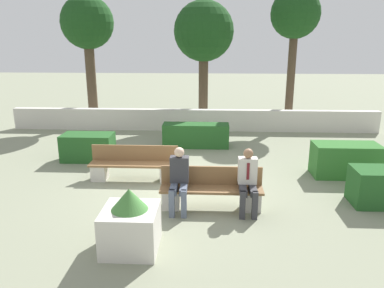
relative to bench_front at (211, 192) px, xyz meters
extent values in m
plane|color=gray|center=(-0.70, 1.19, -0.33)|extent=(60.00, 60.00, 0.00)
cube|color=beige|center=(-0.70, 6.83, 0.07)|extent=(13.97, 0.30, 0.81)
cube|color=brown|center=(0.00, -0.05, 0.08)|extent=(2.13, 0.44, 0.05)
cube|color=brown|center=(0.00, 0.20, 0.31)|extent=(2.13, 0.04, 0.40)
cube|color=beige|center=(-0.84, -0.05, -0.14)|extent=(0.36, 0.40, 0.39)
cube|color=beige|center=(0.84, -0.05, -0.14)|extent=(0.36, 0.40, 0.39)
cube|color=brown|center=(-1.94, 1.47, 0.08)|extent=(2.18, 0.44, 0.05)
cube|color=brown|center=(-1.94, 1.72, 0.31)|extent=(2.18, 0.04, 0.40)
cube|color=beige|center=(-2.80, 1.47, -0.14)|extent=(0.36, 0.40, 0.39)
cube|color=beige|center=(-1.08, 1.47, -0.14)|extent=(0.36, 0.40, 0.39)
cube|color=#333338|center=(0.63, -0.26, 0.17)|extent=(0.14, 0.46, 0.13)
cube|color=#333338|center=(0.83, -0.26, 0.17)|extent=(0.14, 0.46, 0.13)
cube|color=#333338|center=(0.61, -0.49, -0.05)|extent=(0.11, 0.11, 0.57)
cube|color=#333338|center=(0.85, -0.49, -0.05)|extent=(0.11, 0.11, 0.57)
cube|color=beige|center=(0.73, -0.02, 0.51)|extent=(0.38, 0.22, 0.54)
sphere|color=#936B4C|center=(0.73, -0.04, 0.88)|extent=(0.20, 0.20, 0.20)
cube|color=maroon|center=(0.73, -0.13, 0.53)|extent=(0.06, 0.01, 0.35)
cube|color=#515B70|center=(-0.76, -0.26, 0.17)|extent=(0.14, 0.46, 0.13)
cube|color=#515B70|center=(-0.56, -0.26, 0.17)|extent=(0.14, 0.46, 0.13)
cube|color=#515B70|center=(-0.78, -0.49, -0.05)|extent=(0.11, 0.11, 0.57)
cube|color=#515B70|center=(-0.54, -0.49, -0.05)|extent=(0.11, 0.11, 0.57)
cube|color=#333338|center=(-0.66, -0.02, 0.51)|extent=(0.38, 0.22, 0.54)
sphere|color=beige|center=(-0.66, -0.04, 0.88)|extent=(0.20, 0.20, 0.20)
cube|color=#33702D|center=(3.44, 2.05, 0.09)|extent=(1.65, 0.79, 0.85)
cube|color=#235623|center=(-0.50, 4.56, 0.05)|extent=(2.14, 0.63, 0.77)
cube|color=#235623|center=(-3.58, 3.02, 0.05)|extent=(1.45, 0.79, 0.78)
cube|color=beige|center=(-1.35, -1.68, 0.03)|extent=(0.91, 0.91, 0.73)
cone|color=#47843D|center=(-1.35, -1.68, 0.57)|extent=(0.61, 0.61, 0.36)
cylinder|color=#473828|center=(-4.90, 7.89, 1.40)|extent=(0.39, 0.39, 3.47)
sphere|color=#194219|center=(-4.90, 7.89, 3.70)|extent=(2.07, 2.07, 2.07)
cylinder|color=#473828|center=(-0.34, 7.97, 1.20)|extent=(0.38, 0.38, 3.06)
sphere|color=#194219|center=(-0.34, 7.97, 3.37)|extent=(2.35, 2.35, 2.35)
cylinder|color=#473828|center=(3.17, 8.07, 1.58)|extent=(0.32, 0.32, 3.83)
sphere|color=#194219|center=(3.17, 8.07, 4.02)|extent=(1.90, 1.90, 1.90)
camera|label=1|loc=(-0.05, -7.24, 3.10)|focal=35.00mm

